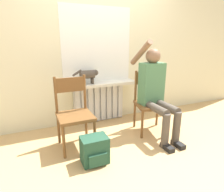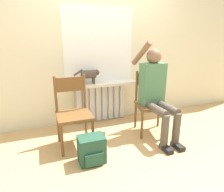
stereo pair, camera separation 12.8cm
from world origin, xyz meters
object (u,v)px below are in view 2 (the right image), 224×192
Objects in this scene: person at (156,90)px; backpack at (92,149)px; chair_left at (73,112)px; cat at (89,75)px; chair_right at (151,102)px.

person is 4.38× the size of backpack.
chair_left is 1.18m from person.
person is 1.05m from cat.
backpack is at bearing -162.41° from person.
backpack is (0.12, -0.46, -0.32)m from chair_left.
person is at bearing -7.15° from chair_left.
backpack is at bearing -103.63° from cat.
backpack is at bearing -76.33° from chair_left.
person is at bearing -80.79° from chair_right.
person is (1.15, -0.13, 0.22)m from chair_left.
chair_right is 0.67× the size of person.
chair_left is at bearing 173.69° from person.
chair_left is 0.76m from cat.
backpack is (-1.04, -0.45, -0.32)m from chair_right.
cat is (-0.79, 0.67, 0.15)m from person.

